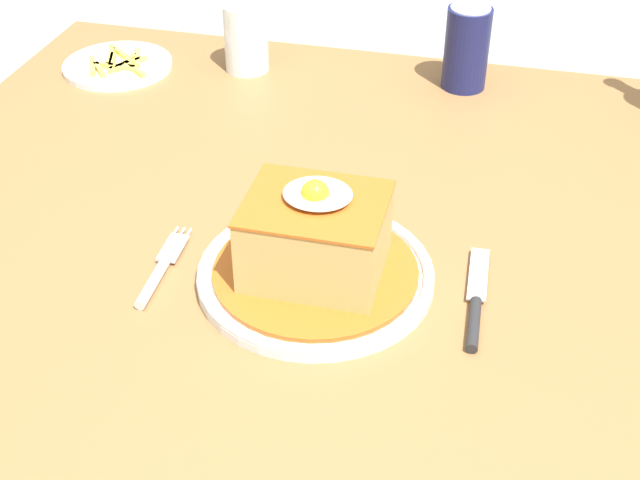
{
  "coord_description": "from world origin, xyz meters",
  "views": [
    {
      "loc": [
        0.13,
        -0.84,
        1.34
      ],
      "look_at": [
        -0.05,
        -0.11,
        0.79
      ],
      "focal_mm": 48.73,
      "sensor_mm": 36.0,
      "label": 1
    }
  ],
  "objects_px": {
    "main_plate": "(316,274)",
    "fork": "(159,272)",
    "soda_can": "(467,48)",
    "drinking_glass": "(246,42)",
    "side_plate_fries": "(118,65)",
    "knife": "(475,309)"
  },
  "relations": [
    {
      "from": "main_plate",
      "to": "fork",
      "type": "bearing_deg",
      "value": -168.66
    },
    {
      "from": "soda_can",
      "to": "side_plate_fries",
      "type": "height_order",
      "value": "soda_can"
    },
    {
      "from": "knife",
      "to": "soda_can",
      "type": "height_order",
      "value": "soda_can"
    },
    {
      "from": "fork",
      "to": "side_plate_fries",
      "type": "xyz_separation_m",
      "value": [
        -0.26,
        0.47,
        -0.0
      ]
    },
    {
      "from": "soda_can",
      "to": "drinking_glass",
      "type": "relative_size",
      "value": 1.18
    },
    {
      "from": "main_plate",
      "to": "knife",
      "type": "height_order",
      "value": "main_plate"
    },
    {
      "from": "knife",
      "to": "soda_can",
      "type": "bearing_deg",
      "value": 97.77
    },
    {
      "from": "knife",
      "to": "soda_can",
      "type": "distance_m",
      "value": 0.53
    },
    {
      "from": "side_plate_fries",
      "to": "knife",
      "type": "bearing_deg",
      "value": -36.74
    },
    {
      "from": "side_plate_fries",
      "to": "main_plate",
      "type": "bearing_deg",
      "value": -45.44
    },
    {
      "from": "soda_can",
      "to": "side_plate_fries",
      "type": "bearing_deg",
      "value": -172.63
    },
    {
      "from": "soda_can",
      "to": "drinking_glass",
      "type": "xyz_separation_m",
      "value": [
        -0.33,
        -0.02,
        -0.02
      ]
    },
    {
      "from": "knife",
      "to": "main_plate",
      "type": "bearing_deg",
      "value": 175.71
    },
    {
      "from": "knife",
      "to": "side_plate_fries",
      "type": "height_order",
      "value": "side_plate_fries"
    },
    {
      "from": "fork",
      "to": "drinking_glass",
      "type": "relative_size",
      "value": 1.35
    },
    {
      "from": "fork",
      "to": "soda_can",
      "type": "bearing_deg",
      "value": 63.58
    },
    {
      "from": "main_plate",
      "to": "soda_can",
      "type": "distance_m",
      "value": 0.52
    },
    {
      "from": "knife",
      "to": "soda_can",
      "type": "relative_size",
      "value": 1.34
    },
    {
      "from": "main_plate",
      "to": "knife",
      "type": "relative_size",
      "value": 1.54
    },
    {
      "from": "soda_can",
      "to": "side_plate_fries",
      "type": "distance_m",
      "value": 0.54
    },
    {
      "from": "drinking_glass",
      "to": "side_plate_fries",
      "type": "relative_size",
      "value": 0.62
    },
    {
      "from": "main_plate",
      "to": "fork",
      "type": "distance_m",
      "value": 0.17
    }
  ]
}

